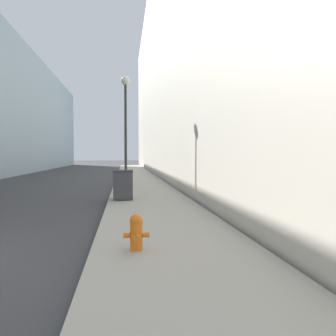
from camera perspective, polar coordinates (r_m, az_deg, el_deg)
sidewalk_right at (r=22.97m, az=-5.19°, el=-2.04°), size 3.10×60.00×0.14m
building_right_stone at (r=33.01m, az=8.07°, el=16.05°), size 12.00×60.00×19.31m
fire_hydrant at (r=5.87m, az=-5.53°, el=-10.92°), size 0.46×0.34×0.64m
trash_bin at (r=12.37m, az=-7.84°, el=-2.84°), size 0.73×0.70×1.10m
lamppost at (r=15.41m, az=-7.40°, el=8.85°), size 0.41×0.41×5.29m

